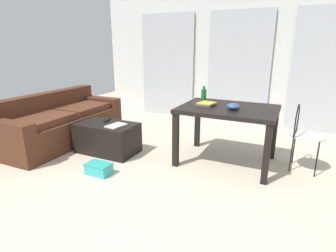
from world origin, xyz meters
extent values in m
plane|color=beige|center=(0.00, 1.49, 0.00)|extent=(9.08, 9.08, 0.00)
cube|color=silver|center=(0.00, 3.78, 1.27)|extent=(5.97, 0.10, 2.54)
cube|color=#B2B7BC|center=(-1.53, 3.70, 1.07)|extent=(1.19, 0.03, 2.15)
cube|color=#B2B7BC|center=(0.00, 3.70, 1.07)|extent=(1.19, 0.03, 2.15)
cube|color=#B2B7BC|center=(1.53, 3.70, 1.07)|extent=(1.19, 0.03, 2.15)
cube|color=#4C2819|center=(-2.26, 1.33, 0.21)|extent=(0.90, 2.07, 0.42)
cube|color=#4C2819|center=(-2.60, 1.32, 0.60)|extent=(0.23, 2.06, 0.35)
cube|color=#4C2819|center=(-2.28, 2.26, 0.50)|extent=(0.88, 0.21, 0.15)
cube|color=#4C2819|center=(-2.25, 0.40, 0.50)|extent=(0.88, 0.21, 0.15)
cube|color=#552D1C|center=(-2.22, 1.74, 0.47)|extent=(0.65, 0.80, 0.10)
cube|color=#552D1C|center=(-2.21, 0.91, 0.47)|extent=(0.65, 0.80, 0.10)
cube|color=black|center=(-1.32, 1.27, 0.22)|extent=(0.87, 0.51, 0.43)
cube|color=black|center=(0.33, 1.67, 0.73)|extent=(1.20, 0.91, 0.05)
cube|color=black|center=(-0.22, 1.26, 0.35)|extent=(0.07, 0.07, 0.71)
cube|color=black|center=(0.88, 1.26, 0.35)|extent=(0.07, 0.07, 0.71)
cube|color=black|center=(-0.22, 2.07, 0.35)|extent=(0.07, 0.07, 0.71)
cube|color=black|center=(0.88, 2.07, 0.35)|extent=(0.07, 0.07, 0.71)
cylinder|color=silver|center=(1.28, 1.85, 0.45)|extent=(0.40, 0.40, 0.02)
cylinder|color=black|center=(1.41, 1.70, 0.22)|extent=(0.02, 0.02, 0.44)
cylinder|color=black|center=(1.43, 1.98, 0.22)|extent=(0.02, 0.02, 0.44)
cylinder|color=black|center=(1.13, 1.72, 0.22)|extent=(0.02, 0.02, 0.44)
cylinder|color=black|center=(1.15, 2.00, 0.22)|extent=(0.02, 0.02, 0.44)
torus|color=black|center=(1.14, 1.86, 0.64)|extent=(0.05, 0.40, 0.40)
cylinder|color=black|center=(1.12, 1.69, 0.55)|extent=(0.02, 0.02, 0.18)
cylinder|color=black|center=(1.15, 2.04, 0.55)|extent=(0.02, 0.02, 0.18)
cylinder|color=#195B2D|center=(-0.07, 1.87, 0.84)|extent=(0.07, 0.07, 0.17)
cylinder|color=#195B2D|center=(-0.07, 1.87, 0.95)|extent=(0.03, 0.03, 0.05)
ellipsoid|color=#2D4C7A|center=(0.41, 1.55, 0.80)|extent=(0.16, 0.16, 0.08)
cube|color=#4C4C51|center=(0.03, 1.66, 0.77)|extent=(0.22, 0.26, 0.03)
cube|color=gold|center=(0.05, 1.64, 0.79)|extent=(0.23, 0.24, 0.02)
cube|color=black|center=(-1.41, 1.40, 0.45)|extent=(0.10, 0.18, 0.02)
cube|color=silver|center=(-1.12, 1.22, 0.44)|extent=(0.22, 0.30, 0.02)
cube|color=#33B2AD|center=(-0.97, 0.63, 0.06)|extent=(0.29, 0.19, 0.11)
cube|color=teal|center=(-0.97, 0.63, 0.13)|extent=(0.30, 0.20, 0.02)
camera|label=1|loc=(1.12, -1.74, 1.52)|focal=29.25mm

